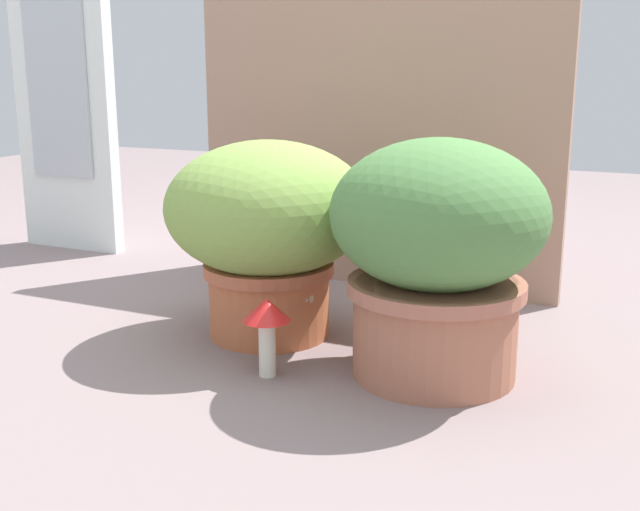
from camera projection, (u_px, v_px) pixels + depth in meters
name	position (u px, v px, depth m)	size (l,w,h in m)	color
ground_plane	(267.00, 351.00, 1.50)	(6.00, 6.00, 0.00)	gray
cardboard_backdrop	(373.00, 136.00, 1.88)	(0.92, 0.03, 0.73)	tan
window_panel_white	(63.00, 85.00, 2.24)	(0.34, 0.05, 0.95)	white
grass_planter	(268.00, 225.00, 1.54)	(0.40, 0.40, 0.39)	#BC653E
leafy_planter	(437.00, 249.00, 1.33)	(0.37, 0.37, 0.42)	#AD6A50
cat	(276.00, 276.00, 1.57)	(0.32, 0.32, 0.32)	gray
mushroom_ornament_red	(267.00, 319.00, 1.35)	(0.08, 0.08, 0.14)	white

